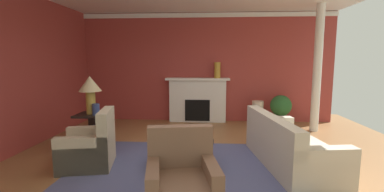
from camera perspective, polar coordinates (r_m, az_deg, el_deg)
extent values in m
plane|color=olive|center=(4.83, 0.84, -13.66)|extent=(8.79, 8.79, 0.00)
cube|color=#9E3833|center=(7.79, 2.09, 6.03)|extent=(7.36, 0.12, 3.08)
cube|color=#9E3833|center=(6.04, -33.75, 4.33)|extent=(0.12, 7.05, 3.08)
cube|color=white|center=(7.80, 2.13, 16.80)|extent=(7.36, 0.08, 0.12)
cube|color=#4C517A|center=(4.63, -1.77, -14.53)|extent=(3.58, 2.44, 0.01)
cube|color=white|center=(7.67, 1.20, -1.05)|extent=(1.60, 0.25, 1.20)
cube|color=black|center=(7.69, 1.19, -2.91)|extent=(0.70, 0.26, 0.60)
cube|color=white|center=(7.57, 1.20, 3.63)|extent=(1.80, 0.35, 0.06)
cube|color=beige|center=(4.87, 20.18, -11.15)|extent=(1.19, 2.21, 0.45)
cube|color=beige|center=(4.62, 16.45, -6.51)|extent=(0.50, 2.11, 0.40)
cube|color=beige|center=(4.05, 25.98, -14.03)|extent=(0.92, 0.33, 0.62)
cube|color=beige|center=(5.68, 16.22, -7.41)|extent=(0.92, 0.33, 0.62)
cube|color=#C1B293|center=(4.85, -21.37, -11.36)|extent=(0.95, 0.95, 0.44)
cube|color=#C1B293|center=(4.65, -17.79, -5.89)|extent=(0.32, 0.82, 0.51)
cube|color=#C1B293|center=(5.13, -20.56, -9.34)|extent=(0.81, 0.30, 0.60)
cube|color=#C1B293|center=(4.52, -22.39, -11.72)|extent=(0.81, 0.30, 0.60)
cube|color=brown|center=(3.39, -2.53, -10.56)|extent=(0.82, 0.30, 0.51)
cube|color=brown|center=(3.24, -8.22, -19.12)|extent=(0.28, 0.81, 0.60)
cube|color=brown|center=(3.28, 4.02, -18.64)|extent=(0.28, 0.81, 0.60)
cylinder|color=black|center=(4.49, -1.79, -9.52)|extent=(1.00, 1.00, 0.04)
cylinder|color=black|center=(4.56, -1.78, -12.22)|extent=(0.12, 0.12, 0.41)
cylinder|color=black|center=(4.63, -1.77, -14.43)|extent=(0.56, 0.56, 0.03)
cube|color=black|center=(5.69, -20.61, -3.74)|extent=(0.56, 0.56, 0.04)
cube|color=black|center=(5.77, -20.45, -7.16)|extent=(0.10, 0.10, 0.66)
cube|color=black|center=(5.85, -20.30, -10.10)|extent=(0.45, 0.45, 0.04)
cylinder|color=#B28E38|center=(5.65, -20.72, -1.31)|extent=(0.18, 0.18, 0.45)
cone|color=#C6B284|center=(5.61, -20.90, 2.48)|extent=(0.44, 0.44, 0.30)
cylinder|color=#B7892D|center=(7.53, 5.41, 5.48)|extent=(0.17, 0.17, 0.44)
cylinder|color=navy|center=(5.50, -19.76, -2.70)|extent=(0.14, 0.14, 0.22)
cylinder|color=beige|center=(7.52, 13.76, -3.52)|extent=(0.31, 0.31, 0.66)
cube|color=tan|center=(4.65, -2.05, -8.33)|extent=(0.21, 0.18, 0.05)
cylinder|color=#BCB29E|center=(7.63, 18.25, -4.92)|extent=(0.32, 0.32, 0.30)
sphere|color=#28602D|center=(7.56, 18.38, -1.94)|extent=(0.56, 0.56, 0.56)
cylinder|color=white|center=(7.24, 25.11, 5.21)|extent=(0.20, 0.20, 3.08)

